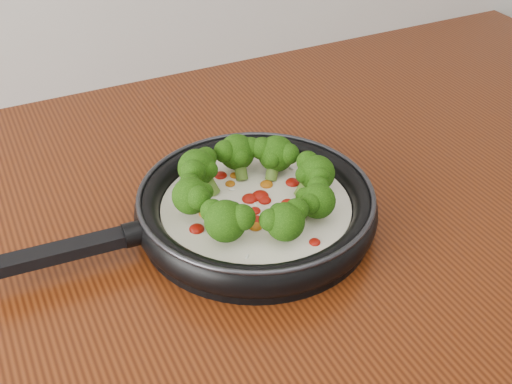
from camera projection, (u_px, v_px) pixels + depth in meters
name	position (u px, v px, depth m)	size (l,w,h in m)	color
skillet	(254.00, 204.00, 0.81)	(0.47, 0.32, 0.09)	black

